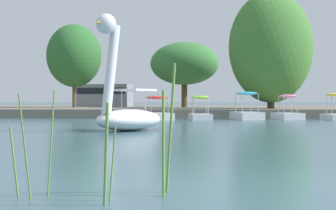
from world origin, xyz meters
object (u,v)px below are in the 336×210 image
(pedal_boat_cyan, at_px, (247,111))
(tree_broadleaf_right, at_px, (184,64))
(pedal_boat_red, at_px, (157,112))
(tree_broadleaf_left, at_px, (74,56))
(pedal_boat_yellow, at_px, (336,112))
(tree_willow_near_path, at_px, (271,48))
(swan_boat, at_px, (126,108))
(parked_van, at_px, (104,95))
(pedal_boat_lime, at_px, (200,113))
(pedal_boat_pink, at_px, (288,113))

(pedal_boat_cyan, height_order, tree_broadleaf_right, tree_broadleaf_right)
(pedal_boat_red, distance_m, tree_broadleaf_left, 13.32)
(pedal_boat_yellow, relative_size, pedal_boat_cyan, 0.78)
(pedal_boat_red, relative_size, tree_willow_near_path, 0.34)
(pedal_boat_cyan, relative_size, tree_broadleaf_right, 0.41)
(tree_broadleaf_left, bearing_deg, swan_boat, -73.96)
(swan_boat, distance_m, pedal_boat_cyan, 12.97)
(pedal_boat_cyan, distance_m, parked_van, 18.72)
(pedal_boat_yellow, height_order, parked_van, parked_van)
(pedal_boat_lime, xyz_separation_m, tree_willow_near_path, (4.81, 5.75, 4.19))
(swan_boat, xyz_separation_m, tree_willow_near_path, (7.77, 16.88, 3.73))
(pedal_boat_lime, bearing_deg, tree_willow_near_path, 50.12)
(pedal_boat_cyan, xyz_separation_m, tree_willow_near_path, (2.15, 5.19, 4.09))
(tree_broadleaf_left, height_order, parked_van, tree_broadleaf_left)
(tree_willow_near_path, bearing_deg, pedal_boat_pink, -88.59)
(pedal_boat_cyan, xyz_separation_m, pedal_boat_red, (-5.09, -0.36, -0.06))
(pedal_boat_pink, relative_size, pedal_boat_lime, 1.15)
(pedal_boat_red, height_order, tree_broadleaf_left, tree_broadleaf_left)
(pedal_boat_cyan, distance_m, pedal_boat_red, 5.11)
(swan_boat, distance_m, tree_broadleaf_left, 23.19)
(pedal_boat_lime, xyz_separation_m, tree_broadleaf_left, (-9.30, 10.88, 4.09))
(pedal_boat_red, relative_size, tree_broadleaf_left, 0.43)
(pedal_boat_pink, distance_m, pedal_boat_lime, 4.95)
(tree_broadleaf_right, bearing_deg, tree_willow_near_path, -48.41)
(tree_broadleaf_left, bearing_deg, parked_van, 73.57)
(pedal_boat_yellow, bearing_deg, swan_boat, -132.88)
(pedal_boat_red, bearing_deg, swan_boat, -92.66)
(pedal_boat_yellow, bearing_deg, pedal_boat_lime, -178.43)
(tree_broadleaf_right, distance_m, parked_van, 8.21)
(pedal_boat_pink, xyz_separation_m, tree_broadleaf_left, (-14.23, 10.47, 4.09))
(pedal_boat_yellow, relative_size, tree_willow_near_path, 0.26)
(pedal_boat_pink, bearing_deg, pedal_boat_lime, -175.24)
(pedal_boat_red, xyz_separation_m, parked_van, (-5.33, 15.87, 1.15))
(pedal_boat_yellow, bearing_deg, tree_broadleaf_left, 147.66)
(parked_van, bearing_deg, pedal_boat_red, -71.44)
(pedal_boat_cyan, distance_m, tree_willow_near_path, 6.95)
(pedal_boat_yellow, height_order, tree_broadleaf_left, tree_broadleaf_left)
(pedal_boat_red, height_order, tree_broadleaf_right, tree_broadleaf_right)
(tree_broadleaf_left, xyz_separation_m, parked_van, (1.53, 5.19, -2.89))
(pedal_boat_pink, bearing_deg, tree_broadleaf_left, 143.66)
(pedal_boat_cyan, bearing_deg, parked_van, 123.89)
(pedal_boat_lime, bearing_deg, parked_van, 115.79)
(tree_willow_near_path, bearing_deg, pedal_boat_lime, -129.88)
(swan_boat, distance_m, tree_broadleaf_right, 23.63)
(swan_boat, height_order, pedal_boat_yellow, swan_boat)
(pedal_boat_yellow, bearing_deg, tree_willow_near_path, 116.46)
(pedal_boat_lime, relative_size, tree_willow_near_path, 0.26)
(pedal_boat_pink, distance_m, tree_broadleaf_right, 13.64)
(tree_willow_near_path, distance_m, tree_broadleaf_right, 8.65)
(pedal_boat_yellow, xyz_separation_m, tree_broadleaf_left, (-16.86, 10.68, 4.04))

